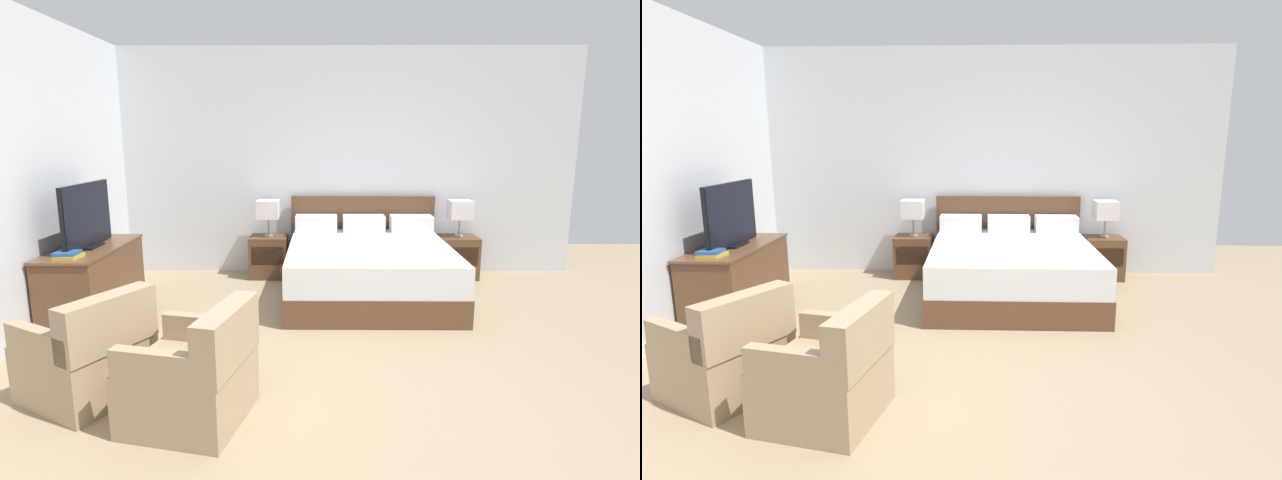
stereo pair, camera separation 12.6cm
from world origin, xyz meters
TOP-DOWN VIEW (x-y plane):
  - ground_plane at (0.00, 0.00)m, footprint 10.52×10.52m
  - wall_back at (0.00, 3.54)m, footprint 6.39×0.06m
  - wall_left at (-2.62, 1.45)m, footprint 0.06×5.31m
  - bed at (0.48, 2.49)m, footprint 1.84×2.04m
  - nightstand_left at (-0.72, 3.24)m, footprint 0.47×0.41m
  - nightstand_right at (1.68, 3.24)m, footprint 0.47×0.41m
  - table_lamp_left at (-0.72, 3.24)m, footprint 0.27×0.27m
  - table_lamp_right at (1.68, 3.24)m, footprint 0.27×0.27m
  - dresser at (-2.30, 1.79)m, footprint 0.55×1.32m
  - tv at (-2.30, 1.77)m, footprint 0.18×0.94m
  - book_red_cover at (-2.28, 1.32)m, footprint 0.22×0.21m
  - book_blue_cover at (-2.29, 1.32)m, footprint 0.20×0.19m
  - armchair_by_window at (-1.62, 0.21)m, footprint 0.93×0.93m
  - armchair_companion at (-0.82, -0.07)m, footprint 0.82×0.81m

SIDE VIEW (x-z plane):
  - ground_plane at x=0.00m, z-range 0.00..0.00m
  - nightstand_left at x=-0.72m, z-range 0.00..0.53m
  - nightstand_right at x=1.68m, z-range 0.00..0.53m
  - armchair_by_window at x=-1.62m, z-range -0.10..0.66m
  - armchair_companion at x=-0.82m, z-range -0.10..0.66m
  - bed at x=0.48m, z-range -0.19..0.83m
  - dresser at x=-2.30m, z-range 0.01..0.72m
  - book_red_cover at x=-2.28m, z-range 0.71..0.74m
  - book_blue_cover at x=-2.29m, z-range 0.74..0.77m
  - table_lamp_left at x=-0.72m, z-range 0.64..1.09m
  - table_lamp_right at x=1.68m, z-range 0.64..1.09m
  - tv at x=-2.30m, z-range 0.70..1.32m
  - wall_back at x=0.00m, z-range 0.00..2.86m
  - wall_left at x=-2.62m, z-range 0.00..2.86m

